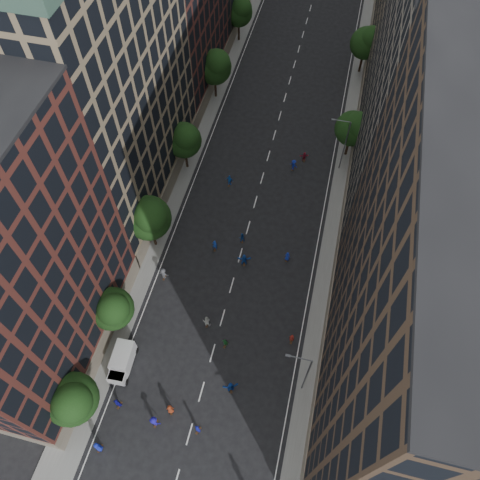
{
  "coord_description": "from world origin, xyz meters",
  "views": [
    {
      "loc": [
        7.42,
        -3.63,
        51.94
      ],
      "look_at": [
        -0.28,
        28.03,
        2.0
      ],
      "focal_mm": 35.0,
      "sensor_mm": 36.0,
      "label": 1
    }
  ],
  "objects_px": {
    "streetlamp_near": "(305,373)",
    "cargo_van": "(122,361)",
    "skater_0": "(98,447)",
    "streetlamp_far": "(344,143)",
    "skater_1": "(198,429)"
  },
  "relations": [
    {
      "from": "skater_1",
      "to": "skater_0",
      "type": "bearing_deg",
      "value": 43.91
    },
    {
      "from": "streetlamp_far",
      "to": "skater_1",
      "type": "relative_size",
      "value": 4.92
    },
    {
      "from": "streetlamp_near",
      "to": "skater_0",
      "type": "relative_size",
      "value": 4.73
    },
    {
      "from": "streetlamp_near",
      "to": "streetlamp_far",
      "type": "bearing_deg",
      "value": 90.0
    },
    {
      "from": "cargo_van",
      "to": "skater_0",
      "type": "relative_size",
      "value": 2.42
    },
    {
      "from": "streetlamp_far",
      "to": "skater_1",
      "type": "height_order",
      "value": "streetlamp_far"
    },
    {
      "from": "streetlamp_near",
      "to": "skater_0",
      "type": "distance_m",
      "value": 22.24
    },
    {
      "from": "streetlamp_near",
      "to": "skater_1",
      "type": "relative_size",
      "value": 4.92
    },
    {
      "from": "streetlamp_near",
      "to": "streetlamp_far",
      "type": "relative_size",
      "value": 1.0
    },
    {
      "from": "skater_0",
      "to": "skater_1",
      "type": "relative_size",
      "value": 1.04
    },
    {
      "from": "streetlamp_near",
      "to": "cargo_van",
      "type": "bearing_deg",
      "value": -173.58
    },
    {
      "from": "skater_0",
      "to": "streetlamp_far",
      "type": "bearing_deg",
      "value": -104.9
    },
    {
      "from": "skater_0",
      "to": "skater_1",
      "type": "height_order",
      "value": "skater_0"
    },
    {
      "from": "streetlamp_far",
      "to": "cargo_van",
      "type": "bearing_deg",
      "value": -119.19
    },
    {
      "from": "cargo_van",
      "to": "skater_0",
      "type": "xyz_separation_m",
      "value": [
        0.81,
        -8.79,
        -0.31
      ]
    }
  ]
}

